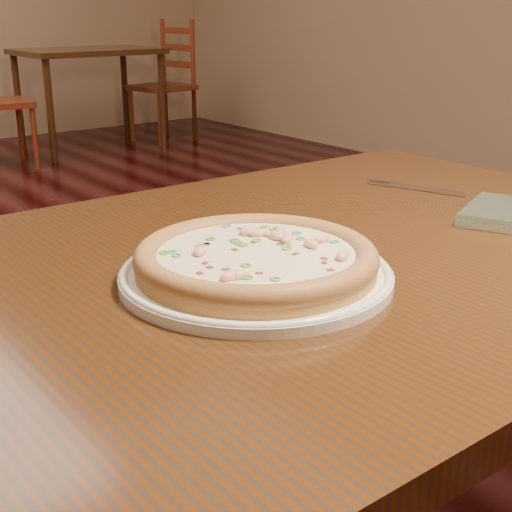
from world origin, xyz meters
TOP-DOWN VIEW (x-y plane):
  - ground at (0.00, 0.00)m, footprint 9.00×9.00m
  - hero_table at (0.15, -0.86)m, footprint 1.20×0.80m
  - plate at (0.03, -0.91)m, footprint 0.31×0.31m
  - pizza at (0.03, -0.91)m, footprint 0.28×0.28m
  - fork at (0.51, -0.74)m, footprint 0.07×0.17m
  - bg_table_right at (1.95, 3.60)m, footprint 1.00×0.70m
  - chair_d at (2.61, 3.58)m, footprint 0.48×0.48m

SIDE VIEW (x-z plane):
  - ground at x=0.00m, z-range 0.00..0.00m
  - chair_d at x=2.61m, z-range -0.04..0.91m
  - hero_table at x=0.15m, z-range 0.28..1.03m
  - bg_table_right at x=1.95m, z-range 0.28..1.03m
  - fork at x=0.51m, z-range 0.75..0.75m
  - plate at x=0.03m, z-range 0.75..0.77m
  - pizza at x=0.03m, z-range 0.76..0.79m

